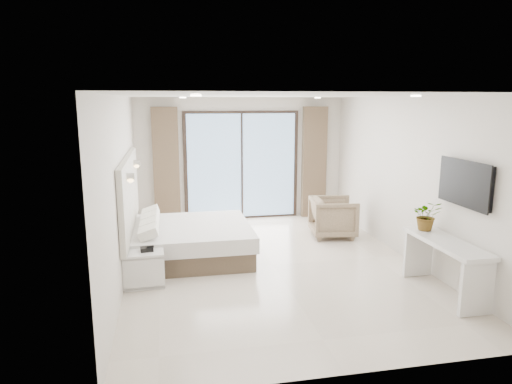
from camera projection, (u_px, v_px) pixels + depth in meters
ground at (273, 265)px, 7.42m from camera, size 6.20×6.20×0.00m
room_shell at (252, 162)px, 7.83m from camera, size 4.62×6.22×2.72m
bed at (189, 241)px, 7.73m from camera, size 2.00×1.90×0.70m
nightstand at (144, 268)px, 6.56m from camera, size 0.57×0.48×0.51m
phone at (147, 249)px, 6.51m from camera, size 0.19×0.16×0.06m
console_desk at (446, 256)px, 6.20m from camera, size 0.47×1.49×0.77m
plant at (427, 219)px, 6.62m from camera, size 0.52×0.55×0.34m
armchair at (333, 215)px, 8.91m from camera, size 0.88×0.92×0.85m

